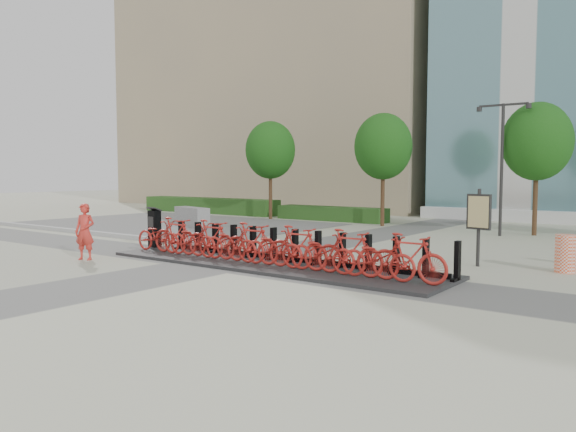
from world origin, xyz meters
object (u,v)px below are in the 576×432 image
Objects in this scene: map_sign at (479,215)px; construction_barrel at (565,254)px; kiosk at (155,228)px; jersey_barrier at (192,217)px; worker_red at (85,232)px; bike_0 at (159,236)px.

construction_barrel is at bearing 22.29° from map_sign.
map_sign is at bearing 15.72° from kiosk.
map_sign is (-1.98, -0.34, 0.86)m from construction_barrel.
worker_red is at bearing -44.10° from jersey_barrier.
kiosk is 0.81× the size of worker_red.
worker_red is 0.69× the size of jersey_barrier.
worker_red is at bearing -152.54° from construction_barrel.
map_sign reaches higher than bike_0.
bike_0 is 1.95× the size of construction_barrel.
construction_barrel is 0.46× the size of map_sign.
jersey_barrier is (-15.80, 2.82, -0.02)m from construction_barrel.
bike_0 is 1.14× the size of worker_red.
map_sign is at bearing -170.27° from construction_barrel.
construction_barrel is at bearing 3.19° from worker_red.
worker_red is 1.70× the size of construction_barrel.
map_sign is (9.02, 5.38, 0.54)m from worker_red.
worker_red is at bearing -88.19° from kiosk.
map_sign is (9.16, 2.83, 0.63)m from kiosk.
construction_barrel is 2.19m from map_sign.
bike_0 is 1.12m from kiosk.
kiosk is at bearing 56.03° from bike_0.
worker_red is 10.51m from map_sign.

